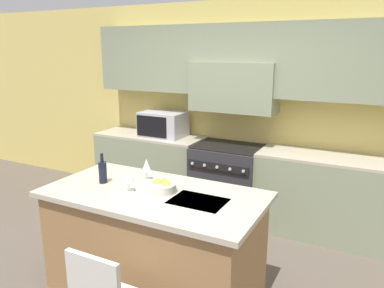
{
  "coord_description": "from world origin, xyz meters",
  "views": [
    {
      "loc": [
        1.66,
        -2.41,
        2.1
      ],
      "look_at": [
        0.01,
        0.79,
        1.19
      ],
      "focal_mm": 35.0,
      "sensor_mm": 36.0,
      "label": 1
    }
  ],
  "objects_px": {
    "microwave": "(163,124)",
    "fruit_bowl": "(162,187)",
    "range_stove": "(228,181)",
    "wine_glass_near": "(129,176)",
    "wine_glass_far": "(147,165)",
    "wine_bottle": "(103,172)"
  },
  "relations": [
    {
      "from": "microwave",
      "to": "wine_bottle",
      "type": "height_order",
      "value": "microwave"
    },
    {
      "from": "wine_glass_near",
      "to": "wine_glass_far",
      "type": "relative_size",
      "value": 1.0
    },
    {
      "from": "range_stove",
      "to": "wine_bottle",
      "type": "bearing_deg",
      "value": -106.01
    },
    {
      "from": "wine_bottle",
      "to": "wine_glass_near",
      "type": "height_order",
      "value": "wine_bottle"
    },
    {
      "from": "wine_bottle",
      "to": "wine_glass_near",
      "type": "bearing_deg",
      "value": -11.51
    },
    {
      "from": "wine_glass_near",
      "to": "wine_glass_far",
      "type": "distance_m",
      "value": 0.32
    },
    {
      "from": "fruit_bowl",
      "to": "wine_glass_far",
      "type": "bearing_deg",
      "value": 145.51
    },
    {
      "from": "wine_glass_near",
      "to": "wine_glass_far",
      "type": "xyz_separation_m",
      "value": [
        -0.03,
        0.32,
        0.0
      ]
    },
    {
      "from": "range_stove",
      "to": "fruit_bowl",
      "type": "xyz_separation_m",
      "value": [
        0.08,
        -1.71,
        0.52
      ]
    },
    {
      "from": "wine_glass_near",
      "to": "wine_bottle",
      "type": "bearing_deg",
      "value": 168.49
    },
    {
      "from": "wine_glass_near",
      "to": "wine_glass_far",
      "type": "height_order",
      "value": "same"
    },
    {
      "from": "microwave",
      "to": "fruit_bowl",
      "type": "xyz_separation_m",
      "value": [
        1.05,
        -1.73,
        -0.13
      ]
    },
    {
      "from": "microwave",
      "to": "wine_glass_far",
      "type": "height_order",
      "value": "microwave"
    },
    {
      "from": "microwave",
      "to": "wine_bottle",
      "type": "distance_m",
      "value": 1.84
    },
    {
      "from": "fruit_bowl",
      "to": "wine_glass_near",
      "type": "bearing_deg",
      "value": -154.26
    },
    {
      "from": "wine_bottle",
      "to": "wine_glass_near",
      "type": "distance_m",
      "value": 0.35
    },
    {
      "from": "wine_bottle",
      "to": "microwave",
      "type": "bearing_deg",
      "value": 104.39
    },
    {
      "from": "range_stove",
      "to": "wine_glass_near",
      "type": "bearing_deg",
      "value": -95.24
    },
    {
      "from": "microwave",
      "to": "wine_glass_far",
      "type": "distance_m",
      "value": 1.71
    },
    {
      "from": "wine_glass_far",
      "to": "fruit_bowl",
      "type": "height_order",
      "value": "wine_glass_far"
    },
    {
      "from": "range_stove",
      "to": "fruit_bowl",
      "type": "height_order",
      "value": "fruit_bowl"
    },
    {
      "from": "microwave",
      "to": "wine_glass_near",
      "type": "height_order",
      "value": "microwave"
    }
  ]
}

